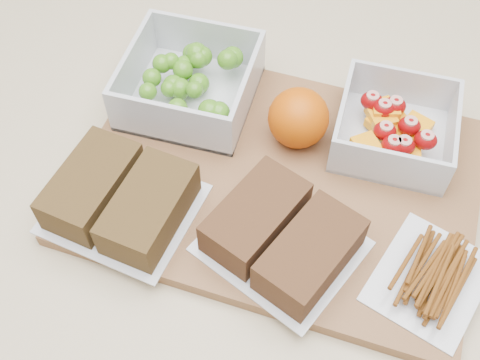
{
  "coord_description": "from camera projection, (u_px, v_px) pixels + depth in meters",
  "views": [
    {
      "loc": [
        0.08,
        -0.37,
        1.44
      ],
      "look_at": [
        -0.02,
        -0.02,
        0.93
      ],
      "focal_mm": 45.0,
      "sensor_mm": 36.0,
      "label": 1
    }
  ],
  "objects": [
    {
      "name": "pretzel_bag",
      "position": [
        433.0,
        274.0,
        0.57
      ],
      "size": [
        0.13,
        0.14,
        0.03
      ],
      "color": "silver",
      "rests_on": "cutting_board"
    },
    {
      "name": "cutting_board",
      "position": [
        278.0,
        180.0,
        0.65
      ],
      "size": [
        0.43,
        0.32,
        0.02
      ],
      "primitive_type": "cube",
      "rotation": [
        0.0,
        0.0,
        -0.05
      ],
      "color": "brown",
      "rests_on": "counter"
    },
    {
      "name": "grape_container",
      "position": [
        191.0,
        82.0,
        0.69
      ],
      "size": [
        0.14,
        0.14,
        0.06
      ],
      "color": "silver",
      "rests_on": "cutting_board"
    },
    {
      "name": "sandwich_bag_left",
      "position": [
        120.0,
        198.0,
        0.6
      ],
      "size": [
        0.16,
        0.15,
        0.04
      ],
      "color": "silver",
      "rests_on": "cutting_board"
    },
    {
      "name": "sandwich_bag_center",
      "position": [
        282.0,
        236.0,
        0.58
      ],
      "size": [
        0.18,
        0.17,
        0.04
      ],
      "color": "silver",
      "rests_on": "cutting_board"
    },
    {
      "name": "fruit_container",
      "position": [
        394.0,
        129.0,
        0.66
      ],
      "size": [
        0.12,
        0.12,
        0.05
      ],
      "color": "silver",
      "rests_on": "cutting_board"
    },
    {
      "name": "orange",
      "position": [
        298.0,
        118.0,
        0.65
      ],
      "size": [
        0.07,
        0.07,
        0.07
      ],
      "primitive_type": "sphere",
      "color": "#CE5204",
      "rests_on": "cutting_board"
    },
    {
      "name": "counter",
      "position": [
        252.0,
        334.0,
        1.03
      ],
      "size": [
        1.2,
        0.9,
        0.9
      ],
      "primitive_type": "cube",
      "color": "beige",
      "rests_on": "ground"
    }
  ]
}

